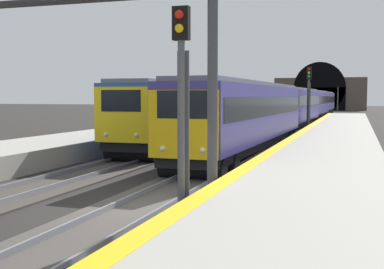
{
  "coord_description": "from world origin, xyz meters",
  "views": [
    {
      "loc": [
        -12.69,
        -5.54,
        3.1
      ],
      "look_at": [
        7.94,
        1.16,
        1.47
      ],
      "focal_mm": 47.5,
      "sensor_mm": 36.0,
      "label": 1
    }
  ],
  "objects_px": {
    "overhead_signal_gantry": "(73,28)",
    "train_adjacent_platform": "(225,107)",
    "railway_signal_near": "(182,101)",
    "train_main_approaching": "(304,105)",
    "railway_signal_mid": "(309,94)",
    "railway_signal_far": "(338,97)"
  },
  "relations": [
    {
      "from": "train_main_approaching",
      "to": "railway_signal_mid",
      "type": "relative_size",
      "value": 14.42
    },
    {
      "from": "railway_signal_mid",
      "to": "train_main_approaching",
      "type": "bearing_deg",
      "value": -172.81
    },
    {
      "from": "train_main_approaching",
      "to": "railway_signal_near",
      "type": "distance_m",
      "value": 45.83
    },
    {
      "from": "overhead_signal_gantry",
      "to": "railway_signal_mid",
      "type": "bearing_deg",
      "value": -7.85
    },
    {
      "from": "train_main_approaching",
      "to": "railway_signal_far",
      "type": "distance_m",
      "value": 53.02
    },
    {
      "from": "train_adjacent_platform",
      "to": "railway_signal_far",
      "type": "xyz_separation_m",
      "value": [
        69.52,
        -6.43,
        0.75
      ]
    },
    {
      "from": "railway_signal_near",
      "to": "railway_signal_mid",
      "type": "height_order",
      "value": "railway_signal_mid"
    },
    {
      "from": "railway_signal_far",
      "to": "overhead_signal_gantry",
      "type": "relative_size",
      "value": 0.59
    },
    {
      "from": "railway_signal_far",
      "to": "overhead_signal_gantry",
      "type": "height_order",
      "value": "overhead_signal_gantry"
    },
    {
      "from": "railway_signal_near",
      "to": "railway_signal_far",
      "type": "relative_size",
      "value": 1.0
    },
    {
      "from": "train_main_approaching",
      "to": "railway_signal_far",
      "type": "height_order",
      "value": "railway_signal_far"
    },
    {
      "from": "railway_signal_near",
      "to": "overhead_signal_gantry",
      "type": "relative_size",
      "value": 0.59
    },
    {
      "from": "train_main_approaching",
      "to": "railway_signal_near",
      "type": "height_order",
      "value": "railway_signal_near"
    },
    {
      "from": "train_adjacent_platform",
      "to": "railway_signal_near",
      "type": "height_order",
      "value": "railway_signal_near"
    },
    {
      "from": "train_adjacent_platform",
      "to": "railway_signal_near",
      "type": "relative_size",
      "value": 7.72
    },
    {
      "from": "train_main_approaching",
      "to": "train_adjacent_platform",
      "type": "relative_size",
      "value": 2.02
    },
    {
      "from": "train_main_approaching",
      "to": "railway_signal_mid",
      "type": "bearing_deg",
      "value": 8.77
    },
    {
      "from": "overhead_signal_gantry",
      "to": "train_adjacent_platform",
      "type": "bearing_deg",
      "value": 4.94
    },
    {
      "from": "overhead_signal_gantry",
      "to": "train_main_approaching",
      "type": "bearing_deg",
      "value": -3.07
    },
    {
      "from": "railway_signal_near",
      "to": "overhead_signal_gantry",
      "type": "distance_m",
      "value": 5.09
    },
    {
      "from": "train_main_approaching",
      "to": "railway_signal_mid",
      "type": "xyz_separation_m",
      "value": [
        -13.9,
        -1.75,
        1.13
      ]
    },
    {
      "from": "railway_signal_near",
      "to": "railway_signal_far",
      "type": "height_order",
      "value": "railway_signal_near"
    }
  ]
}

